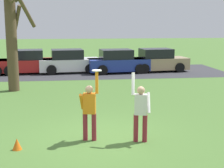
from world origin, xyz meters
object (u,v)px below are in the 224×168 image
Objects in this scene: parked_car_white at (69,62)px; person_defender at (141,109)px; bare_tree_tall at (11,27)px; field_cone_orange at (17,144)px; frisbee_disc at (97,70)px; parked_car_blue at (118,62)px; parked_car_red at (29,63)px; person_catcher at (89,108)px; parked_car_tan at (157,61)px.

person_defender is at bearing -87.07° from parked_car_white.
bare_tree_tall is 8.96m from field_cone_orange.
parked_car_blue is at bearing 79.45° from frisbee_disc.
parked_car_red is at bearing 174.35° from parked_car_white.
parked_car_blue is at bearing 90.20° from person_catcher.
bare_tree_tall reaches higher than parked_car_red.
person_catcher is at bearing -92.89° from parked_car_white.
bare_tree_tall is (-3.58, 7.85, 1.11)m from frisbee_disc.
parked_car_white is (-0.60, 13.81, -0.25)m from person_catcher.
parked_car_red is at bearing 115.11° from person_catcher.
parked_car_tan is 13.28× the size of field_cone_orange.
bare_tree_tall is (-3.36, 7.80, 2.22)m from person_catcher.
field_cone_orange is at bearing -90.31° from parked_car_red.
bare_tree_tall reaches higher than parked_car_tan.
frisbee_disc is at bearing 0.00° from person_catcher.
parked_car_white and parked_car_tan have the same top height.
frisbee_disc is (0.22, -0.05, 1.11)m from person_catcher.
parked_car_blue reaches higher than field_cone_orange.
person_catcher reaches higher than parked_car_red.
parked_car_blue is 8.62m from bare_tree_tall.
parked_car_blue is (2.72, 13.38, -0.25)m from person_catcher.
person_defender is 14.27m from parked_car_white.
bare_tree_tall is at bearing 99.13° from field_cone_orange.
bare_tree_tall reaches higher than person_defender.
person_defender is 3.59m from field_cone_orange.
person_defender is at bearing 0.00° from person_catcher.
parked_car_white is 14.41m from field_cone_orange.
person_defender is 9.69m from bare_tree_tall.
parked_car_tan is 16.14m from field_cone_orange.
person_catcher is at bearing -81.96° from parked_car_red.
parked_car_tan is (8.89, -0.13, 0.00)m from parked_car_red.
frisbee_disc is 3.00m from field_cone_orange.
frisbee_disc is at bearing -116.73° from parked_car_tan.
parked_car_white is at bearing 173.57° from parked_car_tan.
parked_car_blue is 0.66× the size of bare_tree_tall.
parked_car_blue is (6.02, -0.44, 0.00)m from parked_car_red.
person_catcher is 7.45× the size of frisbee_disc.
person_catcher is 0.49× the size of parked_car_tan.
person_catcher is 0.49× the size of parked_car_blue.
parked_car_white is at bearing 93.39° from frisbee_disc.
person_defender is 1.69m from frisbee_disc.
parked_car_blue is at bearing -83.57° from person_defender.
frisbee_disc reaches higher than field_cone_orange.
parked_car_white is at bearing -5.65° from parked_car_red.
field_cone_orange is at bearing 15.15° from person_defender.
parked_car_white is 7.06m from bare_tree_tall.
parked_car_white is 13.28× the size of field_cone_orange.
parked_car_blue and parked_car_tan have the same top height.
parked_car_red is 2.70m from parked_car_white.
person_catcher is at bearing -66.69° from bare_tree_tall.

